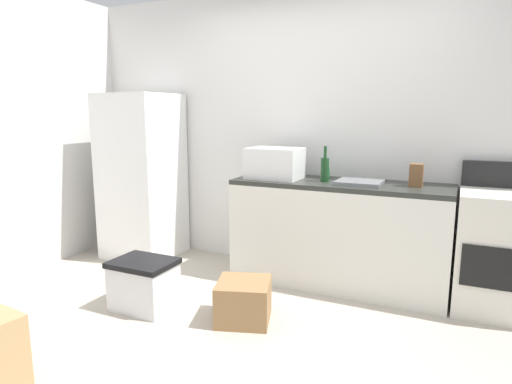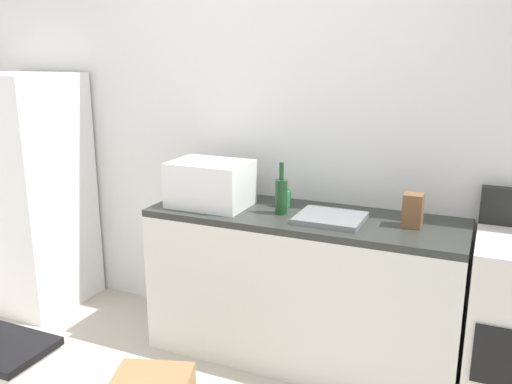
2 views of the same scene
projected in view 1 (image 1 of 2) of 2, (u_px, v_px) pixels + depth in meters
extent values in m
plane|color=#B2A899|center=(245.00, 339.00, 2.91)|extent=(6.00, 6.00, 0.00)
cube|color=silver|center=(319.00, 132.00, 4.06)|extent=(5.00, 0.10, 2.60)
cube|color=silver|center=(338.00, 236.00, 3.78)|extent=(1.80, 0.60, 0.86)
cube|color=#2D302B|center=(340.00, 184.00, 3.70)|extent=(1.80, 0.60, 0.04)
cube|color=white|center=(142.00, 176.00, 4.52)|extent=(0.68, 0.66, 1.66)
cube|color=silver|center=(500.00, 253.00, 3.27)|extent=(0.60, 0.60, 0.90)
cube|color=black|center=(502.00, 269.00, 3.00)|extent=(0.52, 0.02, 0.30)
cube|color=black|center=(504.00, 175.00, 3.40)|extent=(0.60, 0.08, 0.20)
cube|color=white|center=(275.00, 163.00, 3.87)|extent=(0.46, 0.34, 0.27)
cube|color=slate|center=(359.00, 182.00, 3.58)|extent=(0.36, 0.32, 0.03)
cylinder|color=#193F1E|center=(325.00, 170.00, 3.69)|extent=(0.07, 0.07, 0.20)
cylinder|color=#193F1E|center=(325.00, 152.00, 3.66)|extent=(0.03, 0.03, 0.10)
cylinder|color=#338C4C|center=(325.00, 173.00, 3.85)|extent=(0.08, 0.08, 0.10)
cube|color=brown|center=(416.00, 175.00, 3.45)|extent=(0.10, 0.10, 0.18)
cube|color=olive|center=(244.00, 301.00, 3.15)|extent=(0.47, 0.46, 0.29)
cube|color=silver|center=(144.00, 287.00, 3.34)|extent=(0.44, 0.34, 0.34)
cube|color=black|center=(143.00, 263.00, 3.31)|extent=(0.46, 0.36, 0.04)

